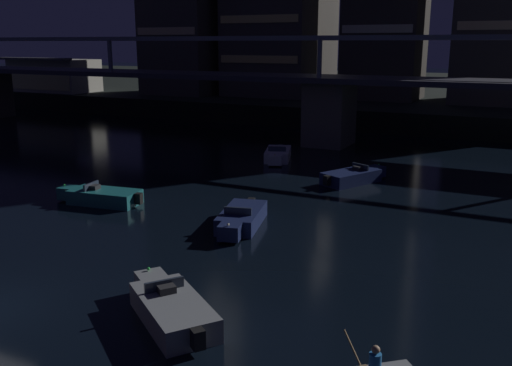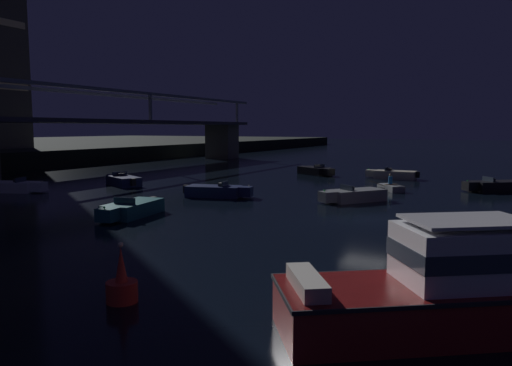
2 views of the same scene
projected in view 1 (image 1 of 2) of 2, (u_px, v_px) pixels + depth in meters
The scene contains 9 objects.
far_riverbank at pixel (426, 92), 91.34m from camera, with size 240.00×80.00×2.20m, color black.
river_bridge at pixel (330, 94), 48.77m from camera, with size 92.83×6.40×9.38m.
tower_west_tall at pixel (281, 1), 71.76m from camera, with size 11.13×13.51×24.04m.
waterfront_pavilion at pixel (54, 75), 78.34m from camera, with size 12.40×7.40×4.70m.
speedboat_near_center at pixel (101, 196), 31.53m from camera, with size 5.23×2.33×1.16m.
speedboat_mid_left at pixel (241, 218), 27.56m from camera, with size 2.71×5.20×1.16m.
speedboat_mid_right at pixel (353, 176), 36.25m from camera, with size 3.38×4.95×1.16m.
speedboat_far_left at pixel (278, 155), 43.31m from camera, with size 2.99×5.12×1.16m.
speedboat_far_center at pixel (171, 308), 18.23m from camera, with size 4.70×3.98×1.16m.
Camera 1 is at (16.04, -11.31, 8.79)m, focal length 39.38 mm.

